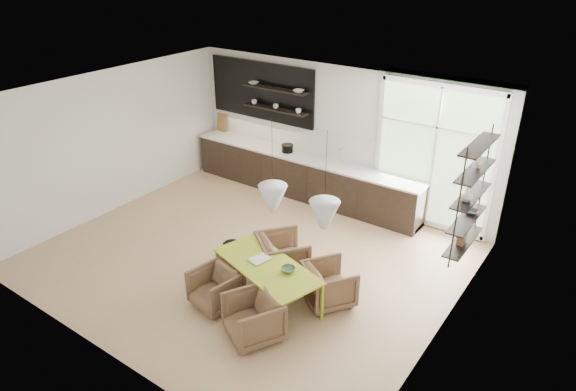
% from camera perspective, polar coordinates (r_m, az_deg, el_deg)
% --- Properties ---
extents(room, '(7.02, 6.01, 2.91)m').
position_cam_1_polar(room, '(9.11, 2.49, 2.88)').
color(room, tan).
rests_on(room, ground).
extents(kitchen_run, '(5.54, 0.69, 2.75)m').
position_cam_1_polar(kitchen_run, '(11.32, 1.40, 2.93)').
color(kitchen_run, black).
rests_on(kitchen_run, ground).
extents(right_shelving, '(0.26, 1.22, 1.90)m').
position_cam_1_polar(right_shelving, '(8.09, 19.56, -0.37)').
color(right_shelving, black).
rests_on(right_shelving, ground).
extents(dining_table, '(1.97, 1.30, 0.66)m').
position_cam_1_polar(dining_table, '(7.91, -2.37, -8.01)').
color(dining_table, '#A0B222').
rests_on(dining_table, ground).
extents(armchair_back_left, '(1.10, 1.10, 0.72)m').
position_cam_1_polar(armchair_back_left, '(8.66, -0.60, -6.69)').
color(armchair_back_left, brown).
rests_on(armchair_back_left, ground).
extents(armchair_back_right, '(0.99, 1.00, 0.66)m').
position_cam_1_polar(armchair_back_right, '(8.07, 4.58, -9.80)').
color(armchair_back_right, brown).
rests_on(armchair_back_right, ground).
extents(armchair_front_left, '(0.78, 0.79, 0.62)m').
position_cam_1_polar(armchair_front_left, '(8.07, -8.05, -10.19)').
color(armchair_front_left, brown).
rests_on(armchair_front_left, ground).
extents(armchair_front_right, '(0.98, 0.99, 0.67)m').
position_cam_1_polar(armchair_front_right, '(7.43, -3.88, -13.41)').
color(armchair_front_right, brown).
rests_on(armchair_front_right, ground).
extents(wire_stool, '(0.33, 0.33, 0.42)m').
position_cam_1_polar(wire_stool, '(9.00, -6.23, -6.15)').
color(wire_stool, black).
rests_on(wire_stool, ground).
extents(table_book, '(0.30, 0.36, 0.03)m').
position_cam_1_polar(table_book, '(8.08, -3.66, -6.74)').
color(table_book, white).
rests_on(table_book, dining_table).
extents(table_bowl, '(0.25, 0.25, 0.07)m').
position_cam_1_polar(table_bowl, '(7.73, 0.04, -8.23)').
color(table_bowl, '#45714D').
rests_on(table_bowl, dining_table).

